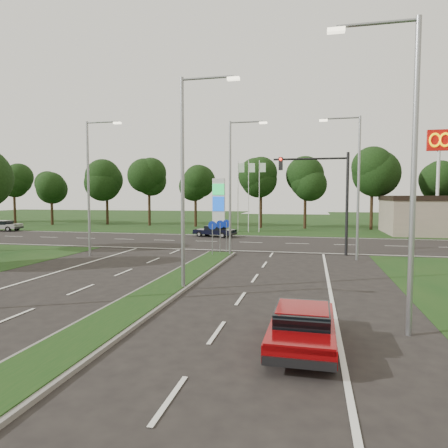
# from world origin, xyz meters

# --- Properties ---
(ground) EXTENTS (160.00, 160.00, 0.00)m
(ground) POSITION_xyz_m (0.00, 0.00, 0.00)
(ground) COLOR black
(ground) RESTS_ON ground
(verge_far) EXTENTS (160.00, 50.00, 0.02)m
(verge_far) POSITION_xyz_m (0.00, 55.00, 0.00)
(verge_far) COLOR #143411
(verge_far) RESTS_ON ground
(cross_road) EXTENTS (160.00, 12.00, 0.02)m
(cross_road) POSITION_xyz_m (0.00, 24.00, 0.00)
(cross_road) COLOR black
(cross_road) RESTS_ON ground
(median_kerb) EXTENTS (2.00, 26.00, 0.12)m
(median_kerb) POSITION_xyz_m (0.00, 4.00, 0.06)
(median_kerb) COLOR slate
(median_kerb) RESTS_ON ground
(streetlight_median_near) EXTENTS (2.53, 0.22, 9.00)m
(streetlight_median_near) POSITION_xyz_m (1.00, 6.00, 5.08)
(streetlight_median_near) COLOR gray
(streetlight_median_near) RESTS_ON ground
(streetlight_median_far) EXTENTS (2.53, 0.22, 9.00)m
(streetlight_median_far) POSITION_xyz_m (1.00, 16.00, 5.08)
(streetlight_median_far) COLOR gray
(streetlight_median_far) RESTS_ON ground
(streetlight_left_far) EXTENTS (2.53, 0.22, 9.00)m
(streetlight_left_far) POSITION_xyz_m (-8.30, 14.00, 5.08)
(streetlight_left_far) COLOR gray
(streetlight_left_far) RESTS_ON ground
(streetlight_right_far) EXTENTS (2.53, 0.22, 9.00)m
(streetlight_right_far) POSITION_xyz_m (8.80, 16.00, 5.08)
(streetlight_right_far) COLOR gray
(streetlight_right_far) RESTS_ON ground
(streetlight_right_near) EXTENTS (2.53, 0.22, 9.00)m
(streetlight_right_near) POSITION_xyz_m (8.80, 2.00, 5.08)
(streetlight_right_near) COLOR gray
(streetlight_right_near) RESTS_ON ground
(traffic_signal) EXTENTS (5.10, 0.42, 7.00)m
(traffic_signal) POSITION_xyz_m (7.19, 18.00, 4.65)
(traffic_signal) COLOR black
(traffic_signal) RESTS_ON ground
(median_signs) EXTENTS (1.16, 1.76, 2.38)m
(median_signs) POSITION_xyz_m (0.00, 16.40, 1.71)
(median_signs) COLOR gray
(median_signs) RESTS_ON ground
(gas_pylon) EXTENTS (5.80, 1.26, 8.00)m
(gas_pylon) POSITION_xyz_m (-3.79, 33.05, 3.20)
(gas_pylon) COLOR silver
(gas_pylon) RESTS_ON ground
(mcdonalds_sign) EXTENTS (2.20, 0.47, 10.40)m
(mcdonalds_sign) POSITION_xyz_m (18.00, 31.97, 7.99)
(mcdonalds_sign) COLOR silver
(mcdonalds_sign) RESTS_ON ground
(treeline_far) EXTENTS (6.00, 6.00, 9.90)m
(treeline_far) POSITION_xyz_m (0.10, 39.93, 6.83)
(treeline_far) COLOR black
(treeline_far) RESTS_ON ground
(red_sedan) EXTENTS (1.73, 4.08, 1.11)m
(red_sedan) POSITION_xyz_m (6.00, 0.41, 0.60)
(red_sedan) COLOR maroon
(red_sedan) RESTS_ON ground
(navy_sedan) EXTENTS (4.37, 2.71, 1.12)m
(navy_sedan) POSITION_xyz_m (-3.21, 27.99, 0.60)
(navy_sedan) COLOR black
(navy_sedan) RESTS_ON ground
(far_car_a) EXTENTS (4.50, 2.45, 1.23)m
(far_car_a) POSITION_xyz_m (-28.89, 29.00, 0.66)
(far_car_a) COLOR #959595
(far_car_a) RESTS_ON ground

